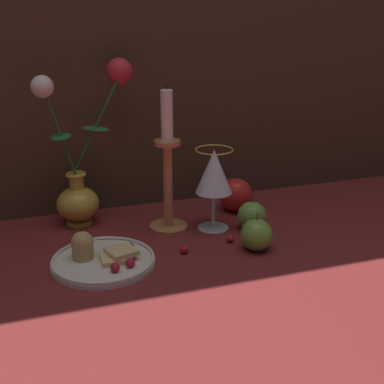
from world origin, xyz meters
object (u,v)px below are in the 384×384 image
(plate_with_pastries, at_px, (102,258))
(apple_near_glass, at_px, (236,195))
(apple_at_table_edge, at_px, (257,235))
(candlestick, at_px, (168,174))
(apple_beside_vase, at_px, (252,216))
(vase, at_px, (82,168))
(wine_glass, at_px, (214,174))

(plate_with_pastries, bearing_deg, apple_near_glass, 26.80)
(apple_at_table_edge, bearing_deg, plate_with_pastries, 173.48)
(candlestick, height_order, apple_at_table_edge, candlestick)
(plate_with_pastries, relative_size, apple_near_glass, 2.17)
(apple_near_glass, bearing_deg, candlestick, -162.59)
(candlestick, relative_size, apple_beside_vase, 4.18)
(candlestick, bearing_deg, apple_beside_vase, -18.74)
(candlestick, bearing_deg, apple_near_glass, 17.41)
(vase, bearing_deg, apple_near_glass, -6.82)
(wine_glass, distance_m, apple_beside_vase, 0.13)
(apple_near_glass, bearing_deg, apple_beside_vase, -95.25)
(vase, height_order, wine_glass, vase)
(apple_near_glass, height_order, apple_at_table_edge, apple_near_glass)
(vase, distance_m, apple_beside_vase, 0.39)
(vase, bearing_deg, wine_glass, -25.33)
(apple_beside_vase, relative_size, apple_near_glass, 0.83)
(apple_beside_vase, bearing_deg, apple_at_table_edge, -109.45)
(plate_with_pastries, distance_m, candlestick, 0.24)
(candlestick, xyz_separation_m, apple_at_table_edge, (0.14, -0.16, -0.09))
(wine_glass, xyz_separation_m, candlestick, (-0.10, 0.03, 0.00))
(wine_glass, xyz_separation_m, apple_beside_vase, (0.08, -0.03, -0.09))
(vase, height_order, apple_at_table_edge, vase)
(vase, bearing_deg, plate_with_pastries, -90.19)
(plate_with_pastries, height_order, apple_at_table_edge, apple_at_table_edge)
(apple_at_table_edge, bearing_deg, vase, 140.24)
(candlestick, height_order, apple_beside_vase, candlestick)
(apple_beside_vase, bearing_deg, apple_near_glass, 84.75)
(apple_at_table_edge, bearing_deg, apple_beside_vase, 70.55)
(wine_glass, xyz_separation_m, apple_near_glass, (0.09, 0.08, -0.09))
(vase, xyz_separation_m, apple_at_table_edge, (0.31, -0.26, -0.10))
(vase, bearing_deg, apple_at_table_edge, -39.76)
(wine_glass, distance_m, candlestick, 0.10)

